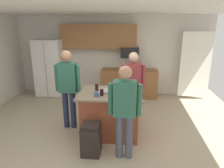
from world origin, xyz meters
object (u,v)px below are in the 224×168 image
(glass_stout_tall, at_px, (127,91))
(serving_tray, at_px, (110,91))
(refrigerator, at_px, (50,68))
(person_guest_right, at_px, (133,82))
(microwave_over_range, at_px, (130,52))
(kitchen_island, at_px, (111,113))
(mug_ceramic_white, at_px, (96,94))
(mug_blue_stoneware, at_px, (116,96))
(tumbler_amber, at_px, (102,92))
(glass_short_whisky, at_px, (97,88))
(glass_dark_ale, at_px, (133,87))
(person_elder_center, at_px, (125,107))
(trash_bin, at_px, (91,139))
(person_guest_by_door, at_px, (68,84))

(glass_stout_tall, relative_size, serving_tray, 0.33)
(refrigerator, height_order, person_guest_right, refrigerator)
(microwave_over_range, bearing_deg, person_guest_right, -85.90)
(refrigerator, xyz_separation_m, person_guest_right, (2.73, -1.66, 0.06))
(microwave_over_range, bearing_deg, refrigerator, -177.40)
(kitchen_island, distance_m, mug_ceramic_white, 0.64)
(mug_blue_stoneware, bearing_deg, tumbler_amber, 160.27)
(glass_short_whisky, distance_m, glass_dark_ale, 0.77)
(person_elder_center, bearing_deg, glass_stout_tall, -23.19)
(mug_blue_stoneware, distance_m, trash_bin, 0.93)
(kitchen_island, height_order, person_elder_center, person_elder_center)
(kitchen_island, relative_size, mug_ceramic_white, 10.24)
(refrigerator, distance_m, serving_tray, 3.28)
(glass_dark_ale, bearing_deg, tumbler_amber, -151.20)
(glass_dark_ale, bearing_deg, microwave_over_range, 93.25)
(refrigerator, height_order, glass_short_whisky, refrigerator)
(microwave_over_range, relative_size, serving_tray, 1.27)
(microwave_over_range, relative_size, mug_ceramic_white, 4.40)
(kitchen_island, height_order, serving_tray, serving_tray)
(mug_ceramic_white, bearing_deg, serving_tray, 50.28)
(microwave_over_range, height_order, kitchen_island, microwave_over_range)
(person_guest_right, bearing_deg, glass_stout_tall, 23.41)
(microwave_over_range, height_order, tumbler_amber, microwave_over_range)
(person_guest_right, relative_size, tumbler_amber, 13.08)
(glass_short_whisky, relative_size, mug_ceramic_white, 1.14)
(glass_short_whisky, bearing_deg, mug_ceramic_white, -82.26)
(mug_blue_stoneware, height_order, serving_tray, mug_blue_stoneware)
(tumbler_amber, distance_m, mug_ceramic_white, 0.12)
(kitchen_island, relative_size, person_guest_right, 0.77)
(microwave_over_range, relative_size, person_guest_by_door, 0.31)
(mug_blue_stoneware, xyz_separation_m, glass_stout_tall, (0.20, 0.21, 0.03))
(refrigerator, xyz_separation_m, tumbler_amber, (2.12, -2.60, 0.10))
(microwave_over_range, xyz_separation_m, person_elder_center, (0.00, -3.31, -0.48))
(microwave_over_range, distance_m, tumbler_amber, 2.80)
(person_guest_right, distance_m, glass_short_whisky, 1.01)
(person_guest_right, bearing_deg, trash_bin, 5.78)
(person_guest_by_door, relative_size, mug_ceramic_white, 14.02)
(person_guest_right, bearing_deg, person_guest_by_door, -37.91)
(mug_ceramic_white, height_order, trash_bin, mug_ceramic_white)
(person_guest_right, bearing_deg, tumbler_amber, -1.11)
(person_elder_center, bearing_deg, glass_dark_ale, -30.99)
(person_guest_by_door, bearing_deg, tumbler_amber, -14.51)
(glass_stout_tall, xyz_separation_m, tumbler_amber, (-0.49, -0.10, -0.01))
(tumbler_amber, bearing_deg, trash_bin, -102.17)
(mug_blue_stoneware, relative_size, tumbler_amber, 0.94)
(tumbler_amber, bearing_deg, glass_short_whisky, 118.82)
(glass_dark_ale, distance_m, mug_ceramic_white, 0.82)
(serving_tray, xyz_separation_m, trash_bin, (-0.26, -0.80, -0.67))
(glass_stout_tall, bearing_deg, mug_ceramic_white, -164.34)
(microwave_over_range, height_order, mug_blue_stoneware, microwave_over_range)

